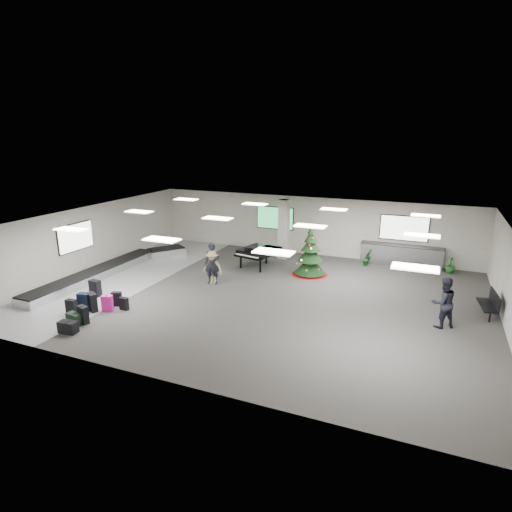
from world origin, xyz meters
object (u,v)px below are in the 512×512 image
at_px(pink_suitcase, 107,303).
at_px(potted_plant_right, 451,265).
at_px(potted_plant_left, 366,259).
at_px(service_counter, 401,255).
at_px(traveler_bench, 443,303).
at_px(grand_piano, 258,252).
at_px(traveler_a, 212,264).
at_px(traveler_b, 213,267).
at_px(christmas_tree, 310,257).
at_px(bench, 491,303).
at_px(baggage_carousel, 112,269).

bearing_deg(pink_suitcase, potted_plant_right, 17.16).
bearing_deg(potted_plant_left, service_counter, 23.55).
relative_size(traveler_bench, potted_plant_left, 2.49).
distance_m(grand_piano, potted_plant_right, 9.42).
xyz_separation_m(pink_suitcase, potted_plant_right, (12.16, 10.12, 0.10)).
height_order(traveler_a, traveler_b, traveler_a).
bearing_deg(christmas_tree, potted_plant_left, 47.89).
height_order(potted_plant_left, potted_plant_right, potted_plant_right).
xyz_separation_m(bench, potted_plant_right, (-1.26, 4.99, -0.11)).
bearing_deg(pink_suitcase, traveler_a, 40.06).
bearing_deg(potted_plant_right, traveler_a, -149.69).
height_order(grand_piano, potted_plant_right, grand_piano).
distance_m(baggage_carousel, traveler_bench, 14.80).
bearing_deg(bench, traveler_b, 177.61).
bearing_deg(pink_suitcase, traveler_b, 39.75).
bearing_deg(traveler_bench, potted_plant_left, -94.18).
distance_m(grand_piano, traveler_bench, 9.47).
bearing_deg(grand_piano, traveler_b, -93.76).
distance_m(christmas_tree, bench, 7.79).
xyz_separation_m(service_counter, traveler_b, (-7.57, -6.15, 0.23)).
bearing_deg(traveler_b, potted_plant_right, 35.53).
relative_size(service_counter, traveler_b, 2.62).
distance_m(grand_piano, bench, 10.51).
distance_m(service_counter, christmas_tree, 5.05).
bearing_deg(traveler_bench, baggage_carousel, -34.81).
xyz_separation_m(service_counter, traveler_bench, (1.94, -7.01, 0.37)).
distance_m(grand_piano, traveler_a, 3.22).
bearing_deg(service_counter, traveler_bench, -74.52).
relative_size(pink_suitcase, potted_plant_left, 0.88).
distance_m(service_counter, traveler_bench, 7.28).
bearing_deg(traveler_a, potted_plant_left, 32.61).
bearing_deg(christmas_tree, traveler_a, -141.69).
bearing_deg(potted_plant_left, bench, -41.38).
height_order(christmas_tree, bench, christmas_tree).
distance_m(potted_plant_left, potted_plant_right, 3.99).
height_order(bench, traveler_b, traveler_b).
height_order(christmas_tree, potted_plant_left, christmas_tree).
xyz_separation_m(christmas_tree, bench, (7.49, -2.11, -0.33)).
xyz_separation_m(traveler_b, potted_plant_right, (9.91, 5.82, -0.36)).
bearing_deg(grand_piano, service_counter, 37.31).
distance_m(service_counter, bench, 6.42).
distance_m(traveler_b, traveler_bench, 9.55).
bearing_deg(christmas_tree, traveler_bench, -33.08).
xyz_separation_m(traveler_a, traveler_b, (0.02, -0.01, -0.17)).
distance_m(baggage_carousel, bench, 16.50).
xyz_separation_m(pink_suitcase, grand_piano, (3.16, 7.38, 0.49)).
relative_size(traveler_b, potted_plant_right, 1.86).
xyz_separation_m(pink_suitcase, bench, (13.42, 5.13, 0.21)).
bearing_deg(traveler_a, traveler_bench, -14.91).
height_order(pink_suitcase, traveler_bench, traveler_bench).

